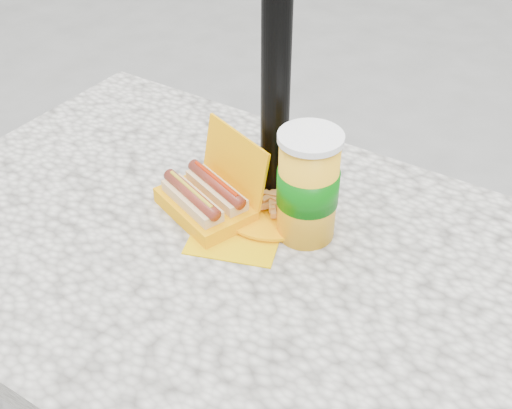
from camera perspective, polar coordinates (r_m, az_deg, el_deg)
The scene contains 5 objects.
picnic_table at distance 1.18m, azimuth -2.64°, elevation -7.45°, with size 1.20×0.80×0.75m.
umbrella_pole at distance 1.03m, azimuth 1.89°, elevation 16.45°, with size 0.05×0.05×2.20m, color black.
hotdog_box at distance 1.15m, azimuth -4.37°, elevation 0.57°, with size 0.21×0.19×0.14m.
fries_plate at distance 1.16m, azimuth 1.24°, elevation -0.15°, with size 0.21×0.28×0.04m.
soda_cup at distance 1.06m, azimuth 4.64°, elevation 1.64°, with size 0.11×0.11×0.20m.
Camera 1 is at (0.49, -0.67, 1.47)m, focal length 45.00 mm.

